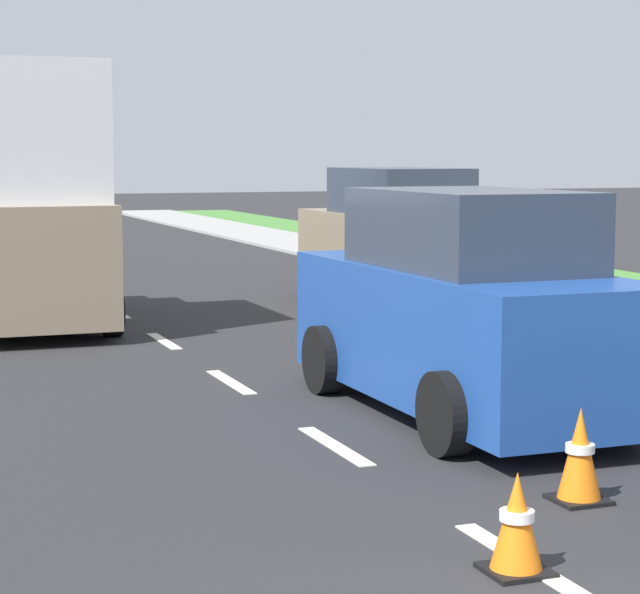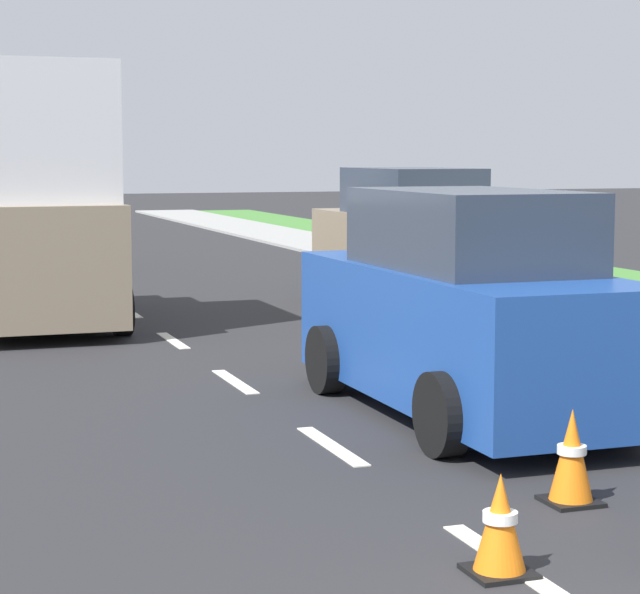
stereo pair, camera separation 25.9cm
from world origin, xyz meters
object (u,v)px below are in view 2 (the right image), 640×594
traffic_cone_near (572,457)px  car_parked_far (409,243)px  car_outgoing_ahead (464,312)px  delivery_truck (34,210)px  traffic_cone_far (500,525)px

traffic_cone_near → car_parked_far: car_parked_far is taller
car_outgoing_ahead → car_parked_far: car_parked_far is taller
car_parked_far → delivery_truck: bearing=-178.0°
traffic_cone_far → delivery_truck: bearing=96.9°
car_parked_far → traffic_cone_near: bearing=-107.4°
traffic_cone_near → traffic_cone_far: bearing=-135.2°
car_outgoing_ahead → car_parked_far: bearing=70.3°
traffic_cone_near → delivery_truck: size_ratio=0.14×
car_parked_far → car_outgoing_ahead: bearing=-109.7°
traffic_cone_near → car_outgoing_ahead: 2.94m
traffic_cone_near → car_parked_far: size_ratio=0.15×
traffic_cone_far → car_parked_far: size_ratio=0.14×
traffic_cone_near → traffic_cone_far: traffic_cone_near is taller
traffic_cone_far → delivery_truck: size_ratio=0.13×
delivery_truck → car_parked_far: delivery_truck is taller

